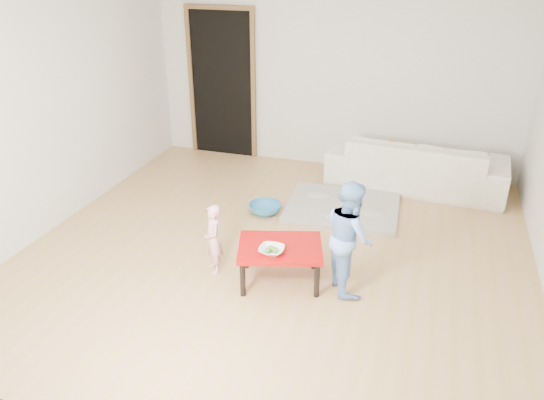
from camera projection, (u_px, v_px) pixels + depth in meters
The scene contains 13 objects.
floor at pixel (278, 249), 5.45m from camera, with size 5.00×5.00×0.01m, color #AD894A.
back_wall at pixel (334, 73), 7.04m from camera, with size 5.00×0.02×2.60m, color beige.
left_wall at pixel (52, 106), 5.58m from camera, with size 0.02×5.00×2.60m, color beige.
doorway at pixel (223, 85), 7.58m from camera, with size 1.02×0.08×2.11m, color brown, non-canonical shape.
sofa at pixel (416, 163), 6.74m from camera, with size 2.20×0.86×0.64m, color white.
cushion at pixel (400, 153), 6.61m from camera, with size 0.49×0.44×0.13m, color orange.
red_table at pixel (280, 264), 4.85m from camera, with size 0.75×0.56×0.38m, color #9B0908, non-canonical shape.
bowl at pixel (272, 250), 4.65m from camera, with size 0.22×0.22×0.05m, color white.
broccoli at pixel (272, 250), 4.65m from camera, with size 0.12×0.12×0.06m, color #2D5919, non-canonical shape.
child_pink at pixel (213, 239), 4.95m from camera, with size 0.25×0.16×0.68m, color #E56876.
child_blue at pixel (350, 237), 4.63m from camera, with size 0.51×0.39×1.04m, color #639EE7.
basin at pixel (265, 208), 6.17m from camera, with size 0.38×0.38×0.12m, color teal.
blanket at pixel (343, 207), 6.25m from camera, with size 1.28×1.07×0.06m, color #AFAB9B, non-canonical shape.
Camera 1 is at (1.37, -4.50, 2.80)m, focal length 35.00 mm.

